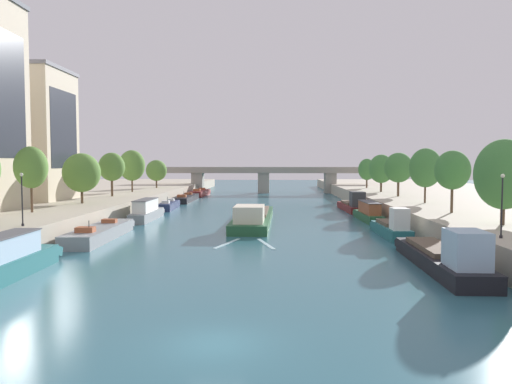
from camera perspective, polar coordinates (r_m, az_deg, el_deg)
name	(u,v)px	position (r m, az deg, el deg)	size (l,w,h in m)	color
ground_plane	(215,344)	(21.43, -4.78, -17.14)	(400.00, 400.00, 0.00)	#2D6070
quay_left	(34,204)	(83.85, -24.27, -1.28)	(36.00, 170.00, 2.30)	#B2A893
quay_right	(488,205)	(81.84, 25.24, -1.41)	(36.00, 170.00, 2.30)	#B2A893
barge_midriver	(253,217)	(60.86, -0.31, -2.90)	(4.83, 24.57, 2.86)	#235633
wake_behind_barge	(246,244)	(46.08, -1.12, -5.99)	(5.60, 5.95, 0.03)	#A0CCD6
moored_boat_left_end	(7,260)	(36.27, -26.83, -7.00)	(2.45, 11.66, 2.90)	#23666B
moored_boat_left_near	(101,232)	(51.36, -17.54, -4.46)	(3.31, 15.15, 2.34)	gray
moored_boat_left_upstream	(147,211)	(66.79, -12.53, -2.17)	(2.30, 12.16, 2.77)	gray
moored_boat_left_gap_after	(169,205)	(81.67, -10.02, -1.52)	(2.44, 11.10, 2.26)	#1E284C
moored_boat_left_midway	(186,198)	(98.32, -8.12, -0.71)	(3.22, 16.43, 2.18)	black
moored_boat_left_downstream	(200,193)	(113.62, -6.49, -0.10)	(3.27, 13.66, 2.40)	maroon
moored_boat_right_far	(443,257)	(36.98, 20.87, -7.02)	(3.22, 15.74, 3.41)	black
moored_boat_right_near	(392,228)	(52.15, 15.43, -4.00)	(2.27, 10.33, 3.20)	#23666B
moored_boat_right_end	(368,213)	(65.69, 12.88, -2.34)	(2.19, 11.34, 2.56)	#235633
moored_boat_right_midway	(353,205)	(78.57, 11.13, -1.50)	(3.01, 13.80, 3.25)	maroon
tree_left_far	(31,167)	(56.93, -24.60, 2.60)	(3.43, 3.43, 6.96)	brown
tree_left_third	(82,173)	(67.37, -19.53, 2.11)	(4.78, 4.78, 6.47)	brown
tree_left_by_lamp	(112,167)	(80.30, -16.36, 2.80)	(4.05, 4.05, 6.84)	brown
tree_left_past_mid	(132,166)	(91.86, -14.17, 2.99)	(4.67, 4.67, 7.53)	brown
tree_left_distant	(156,170)	(105.69, -11.45, 2.46)	(4.37, 4.37, 5.84)	brown
tree_right_third	(504,174)	(46.29, 26.74, 1.84)	(4.76, 4.76, 7.23)	brown
tree_right_distant	(452,170)	(55.41, 21.79, 2.36)	(3.64, 3.64, 6.52)	brown
tree_right_far	(426,168)	(67.68, 19.02, 2.66)	(4.17, 4.17, 7.13)	brown
tree_right_end_of_row	(399,168)	(80.14, 16.17, 2.72)	(4.42, 4.42, 6.83)	brown
tree_right_second	(381,169)	(91.95, 14.30, 2.62)	(4.48, 4.48, 6.75)	brown
tree_right_midway	(367,169)	(105.36, 12.71, 2.56)	(3.58, 3.58, 6.11)	brown
lamppost_left_bank	(22,197)	(44.89, -25.45, -0.51)	(0.28, 0.28, 4.40)	black
lamppost_right_bank	(502,203)	(37.99, 26.58, -1.14)	(0.28, 0.28, 4.46)	black
building_left_far_end	(20,134)	(77.06, -25.60, 6.05)	(12.88, 11.00, 18.47)	beige
bridge_far	(264,177)	(124.03, 0.89, 1.80)	(57.39, 4.40, 6.50)	gray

